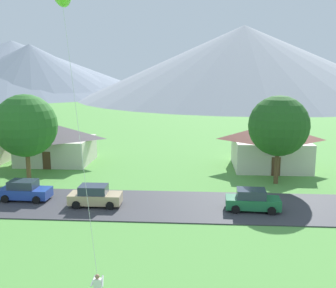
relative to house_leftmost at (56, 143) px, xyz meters
name	(u,v)px	position (x,y,z in m)	size (l,w,h in m)	color
road_strip	(174,206)	(14.77, -14.45, -2.33)	(160.00, 7.52, 0.08)	#38383D
mountain_far_east_ridge	(31,70)	(-54.40, 123.85, 8.49)	(88.14, 88.14, 21.72)	gray
mountain_central_ridge	(243,62)	(34.42, 110.58, 11.32)	(124.55, 124.55, 27.39)	#8E939E
mountain_far_west_ridge	(13,67)	(-68.61, 137.32, 9.75)	(130.78, 130.78, 24.24)	gray
house_leftmost	(56,143)	(0.00, 0.00, 0.00)	(8.73, 7.11, 4.58)	beige
house_left_center	(270,145)	(24.90, -0.81, 0.23)	(8.69, 7.66, 5.03)	beige
tree_near_left	(26,126)	(-0.22, -7.62, 3.15)	(6.18, 6.18, 8.62)	brown
tree_center	(279,126)	(24.37, -7.21, 3.30)	(5.79, 5.79, 8.58)	brown
parked_car_blue_west_end	(25,191)	(2.11, -13.92, -1.50)	(4.25, 2.17, 1.68)	#2847A8
parked_car_tan_mid_east	(95,196)	(8.40, -14.94, -1.50)	(4.22, 2.12, 1.68)	tan
parked_car_green_east_end	(252,200)	(20.97, -15.18, -1.50)	(4.28, 2.24, 1.68)	#237042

